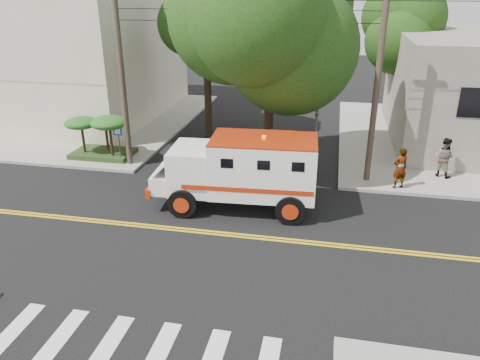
# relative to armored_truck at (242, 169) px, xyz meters

# --- Properties ---
(ground) EXTENTS (100.00, 100.00, 0.00)m
(ground) POSITION_rel_armored_truck_xyz_m (-1.03, -2.40, -1.76)
(ground) COLOR black
(ground) RESTS_ON ground
(sidewalk_nw) EXTENTS (17.00, 17.00, 0.15)m
(sidewalk_nw) POSITION_rel_armored_truck_xyz_m (-14.53, 11.10, -1.68)
(sidewalk_nw) COLOR gray
(sidewalk_nw) RESTS_ON ground
(building_left) EXTENTS (16.00, 14.00, 10.00)m
(building_left) POSITION_rel_armored_truck_xyz_m (-16.53, 12.60, 3.39)
(building_left) COLOR beige
(building_left) RESTS_ON sidewalk_nw
(utility_pole_left) EXTENTS (0.28, 0.28, 9.00)m
(utility_pole_left) POSITION_rel_armored_truck_xyz_m (-6.63, 3.60, 2.74)
(utility_pole_left) COLOR #382D23
(utility_pole_left) RESTS_ON ground
(utility_pole_right) EXTENTS (0.28, 0.28, 9.00)m
(utility_pole_right) POSITION_rel_armored_truck_xyz_m (5.27, 3.80, 2.74)
(utility_pole_right) COLOR #382D23
(utility_pole_right) RESTS_ON ground
(tree_main) EXTENTS (6.08, 5.70, 9.85)m
(tree_main) POSITION_rel_armored_truck_xyz_m (0.91, 3.81, 5.44)
(tree_main) COLOR black
(tree_main) RESTS_ON ground
(tree_left) EXTENTS (4.48, 4.20, 7.70)m
(tree_left) POSITION_rel_armored_truck_xyz_m (-3.71, 9.39, 3.97)
(tree_left) COLOR black
(tree_left) RESTS_ON ground
(tree_right) EXTENTS (4.80, 4.50, 8.20)m
(tree_right) POSITION_rel_armored_truck_xyz_m (7.82, 13.37, 4.34)
(tree_right) COLOR black
(tree_right) RESTS_ON ground
(traffic_signal) EXTENTS (0.15, 0.18, 3.60)m
(traffic_signal) POSITION_rel_armored_truck_xyz_m (2.77, 3.20, 0.47)
(traffic_signal) COLOR #3F3F42
(traffic_signal) RESTS_ON ground
(accessibility_sign) EXTENTS (0.45, 0.10, 2.02)m
(accessibility_sign) POSITION_rel_armored_truck_xyz_m (-7.23, 3.78, -0.39)
(accessibility_sign) COLOR #3F3F42
(accessibility_sign) RESTS_ON ground
(palm_planter) EXTENTS (3.52, 2.63, 2.36)m
(palm_planter) POSITION_rel_armored_truck_xyz_m (-8.46, 4.23, -0.11)
(palm_planter) COLOR #1E3314
(palm_planter) RESTS_ON sidewalk_nw
(armored_truck) EXTENTS (6.93, 3.11, 3.09)m
(armored_truck) POSITION_rel_armored_truck_xyz_m (0.00, 0.00, 0.00)
(armored_truck) COLOR white
(armored_truck) RESTS_ON ground
(pedestrian_a) EXTENTS (0.82, 0.70, 1.89)m
(pedestrian_a) POSITION_rel_armored_truck_xyz_m (6.62, 3.10, -0.66)
(pedestrian_a) COLOR gray
(pedestrian_a) RESTS_ON sidewalk_ne
(pedestrian_b) EXTENTS (1.18, 1.10, 1.92)m
(pedestrian_b) POSITION_rel_armored_truck_xyz_m (8.82, 4.98, -0.65)
(pedestrian_b) COLOR gray
(pedestrian_b) RESTS_ON sidewalk_ne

